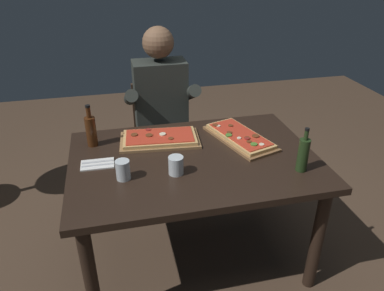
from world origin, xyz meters
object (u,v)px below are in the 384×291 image
tumbler_far_side (123,171)px  wine_bottle_dark (91,130)px  dining_table (194,171)px  pizza_rectangular_left (240,137)px  diner_chair (161,133)px  pizza_rectangular_front (160,138)px  seated_diner (162,109)px  tumbler_near_camera (176,166)px  oil_bottle_amber (303,154)px

tumbler_far_side → wine_bottle_dark: bearing=110.9°
dining_table → pizza_rectangular_left: size_ratio=2.55×
wine_bottle_dark → diner_chair: wine_bottle_dark is taller
dining_table → wine_bottle_dark: (-0.56, 0.28, 0.20)m
tumbler_far_side → pizza_rectangular_left: bearing=20.8°
pizza_rectangular_front → seated_diner: bearing=79.7°
pizza_rectangular_front → tumbler_near_camera: 0.38m
wine_bottle_dark → seated_diner: seated_diner is taller
dining_table → seated_diner: size_ratio=1.05×
tumbler_near_camera → tumbler_far_side: (-0.27, 0.01, 0.00)m
oil_bottle_amber → tumbler_far_side: bearing=172.0°
dining_table → tumbler_near_camera: bearing=-132.4°
pizza_rectangular_front → diner_chair: (0.09, 0.62, -0.27)m
seated_diner → oil_bottle_amber: bearing=-59.0°
pizza_rectangular_left → tumbler_near_camera: size_ratio=5.51×
oil_bottle_amber → pizza_rectangular_left: bearing=116.1°
tumbler_near_camera → dining_table: bearing=47.6°
pizza_rectangular_front → pizza_rectangular_left: bearing=-10.4°
oil_bottle_amber → tumbler_far_side: size_ratio=2.37×
pizza_rectangular_front → oil_bottle_amber: bearing=-35.9°
oil_bottle_amber → seated_diner: size_ratio=0.19×
oil_bottle_amber → diner_chair: bearing=118.2°
wine_bottle_dark → dining_table: bearing=-26.5°
dining_table → diner_chair: 0.87m
wine_bottle_dark → seated_diner: 0.68m
dining_table → tumbler_far_side: tumbler_far_side is taller
oil_bottle_amber → dining_table: bearing=153.6°
pizza_rectangular_front → pizza_rectangular_left: (0.49, -0.09, 0.00)m
pizza_rectangular_front → tumbler_far_side: size_ratio=4.80×
tumbler_far_side → diner_chair: (0.34, 0.99, -0.30)m
diner_chair → tumbler_far_side: bearing=-108.8°
tumbler_near_camera → seated_diner: (0.06, 0.88, -0.04)m
tumbler_near_camera → diner_chair: diner_chair is taller
wine_bottle_dark → tumbler_far_side: size_ratio=2.47×
wine_bottle_dark → oil_bottle_amber: 1.22m
pizza_rectangular_left → diner_chair: size_ratio=0.63×
dining_table → seated_diner: (-0.07, 0.74, 0.10)m
tumbler_far_side → tumbler_near_camera: bearing=-2.6°
pizza_rectangular_left → wine_bottle_dark: wine_bottle_dark is taller
pizza_rectangular_left → tumbler_far_side: (-0.73, -0.28, 0.03)m
tumbler_far_side → dining_table: bearing=18.0°
diner_chair → seated_diner: 0.28m
pizza_rectangular_left → tumbler_near_camera: bearing=-147.6°
pizza_rectangular_front → pizza_rectangular_left: same height
dining_table → seated_diner: 0.75m
dining_table → seated_diner: bearing=95.5°
wine_bottle_dark → tumbler_far_side: bearing=-69.1°
tumbler_near_camera → tumbler_far_side: 0.27m
tumbler_near_camera → tumbler_far_side: size_ratio=0.95×
diner_chair → seated_diner: size_ratio=0.65×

